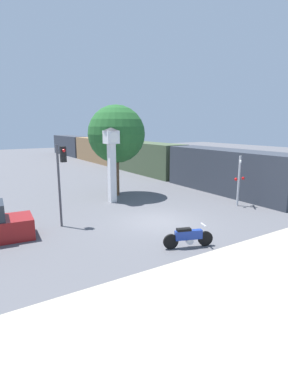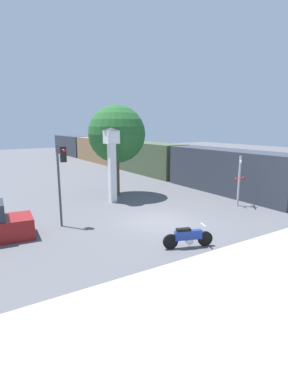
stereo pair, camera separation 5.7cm
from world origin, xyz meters
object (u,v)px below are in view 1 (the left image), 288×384
Objects in this scene: traffic_light at (61,171)px; street_tree at (116,134)px; motorcycle at (188,237)px; railroad_crossing_signal at (239,179)px; clock_tower at (111,154)px; freight_train at (119,153)px.

street_tree is (5.73, 4.86, 1.65)m from traffic_light.
railroad_crossing_signal is (7.39, 3.61, 1.34)m from motorcycle.
street_tree reaches higher than motorcycle.
clock_tower is 0.76× the size of street_tree.
traffic_light reaches higher than freight_train.
motorcycle is 8.33m from railroad_crossing_signal.
freight_train is 16.92m from street_tree.
traffic_light is at bearing -139.69° from street_tree.
motorcycle is at bearing -153.97° from railroad_crossing_signal.
freight_train is at bearing 60.71° from clock_tower.
clock_tower is at bearing -127.33° from street_tree.
traffic_light is (-13.63, -19.54, 1.26)m from freight_train.
clock_tower is at bearing 104.46° from motorcycle.
street_tree is at bearing 40.31° from traffic_light.
railroad_crossing_signal is at bearing 45.56° from motorcycle.
clock_tower is 1.19× the size of traffic_light.
street_tree is at bearing 127.26° from railroad_crossing_signal.
street_tree is (1.25, 1.64, 1.27)m from clock_tower.
traffic_light is 1.29× the size of railroad_crossing_signal.
motorcycle is at bearing -100.90° from street_tree.
railroad_crossing_signal is at bearing -39.22° from clock_tower.
traffic_light is at bearing -144.28° from clock_tower.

